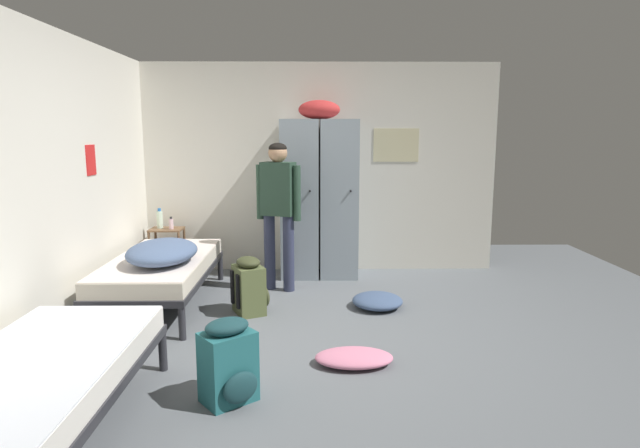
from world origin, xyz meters
TOP-DOWN VIEW (x-y plane):
  - ground_plane at (0.00, 0.00)m, footprint 7.73×7.73m
  - room_backdrop at (-1.13, 1.16)m, footprint 4.35×4.89m
  - locker_bank at (0.01, 2.13)m, footprint 0.90×0.55m
  - shelf_unit at (-1.81, 2.16)m, footprint 0.38×0.30m
  - bed_left_front at (-1.56, -1.40)m, footprint 0.90×1.90m
  - bed_left_rear at (-1.56, 1.01)m, footprint 0.90×1.90m
  - bedding_heap at (-1.48, 0.78)m, footprint 0.64×0.88m
  - person_traveler at (-0.43, 1.53)m, footprint 0.48×0.30m
  - water_bottle at (-1.89, 2.18)m, footprint 0.07×0.07m
  - lotion_bottle at (-1.74, 2.12)m, footprint 0.05×0.05m
  - backpack_teal at (-0.59, -0.94)m, footprint 0.41×0.42m
  - backpack_olive at (-0.66, 0.76)m, footprint 0.40×0.39m
  - clothes_pile_pink at (0.24, -0.40)m, footprint 0.58×0.36m
  - clothes_pile_denim at (0.57, 0.91)m, footprint 0.50×0.51m

SIDE VIEW (x-z plane):
  - ground_plane at x=0.00m, z-range 0.00..0.00m
  - clothes_pile_pink at x=0.24m, z-range 0.00..0.10m
  - clothes_pile_denim at x=0.57m, z-range 0.00..0.13m
  - backpack_teal at x=-0.59m, z-range -0.02..0.53m
  - backpack_olive at x=-0.66m, z-range -0.02..0.53m
  - shelf_unit at x=-1.81m, z-range 0.06..0.63m
  - bed_left_front at x=-1.56m, z-range 0.14..0.63m
  - bed_left_rear at x=-1.56m, z-range 0.14..0.63m
  - bedding_heap at x=-1.48m, z-range 0.49..0.70m
  - lotion_bottle at x=-1.74m, z-range 0.56..0.71m
  - water_bottle at x=-1.89m, z-range 0.56..0.80m
  - person_traveler at x=-0.43m, z-range 0.16..1.76m
  - locker_bank at x=0.01m, z-range -0.07..2.00m
  - room_backdrop at x=-1.13m, z-range 0.00..2.53m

